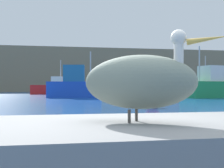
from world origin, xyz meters
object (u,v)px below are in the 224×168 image
at_px(fishing_boat_green, 217,86).
at_px(mooring_buoy, 152,100).
at_px(pelican, 139,81).
at_px(fishing_boat_blue, 74,86).
at_px(fishing_boat_red, 51,88).
at_px(fishing_boat_white, 219,87).

height_order(fishing_boat_green, mooring_buoy, fishing_boat_green).
xyz_separation_m(pelican, fishing_boat_blue, (1.76, 26.70, 0.01)).
height_order(fishing_boat_green, fishing_boat_red, fishing_boat_green).
xyz_separation_m(pelican, fishing_boat_red, (-0.05, 40.18, -0.23)).
bearing_deg(mooring_buoy, fishing_boat_red, 98.45).
bearing_deg(fishing_boat_green, fishing_boat_red, -61.29).
xyz_separation_m(pelican, mooring_buoy, (4.16, 11.84, -0.72)).
xyz_separation_m(fishing_boat_blue, mooring_buoy, (2.40, -14.86, -0.73)).
distance_m(fishing_boat_green, fishing_boat_blue, 12.97).
bearing_deg(fishing_boat_white, fishing_boat_blue, 39.61).
height_order(fishing_boat_red, fishing_boat_blue, fishing_boat_red).
bearing_deg(pelican, fishing_boat_white, 96.99).
bearing_deg(fishing_boat_green, mooring_buoy, 36.60).
distance_m(pelican, fishing_boat_green, 28.06).
height_order(pelican, fishing_boat_green, fishing_boat_green).
distance_m(fishing_boat_red, fishing_boat_white, 25.35).
relative_size(fishing_boat_green, fishing_boat_blue, 1.43).
distance_m(fishing_boat_green, fishing_boat_white, 21.28).
height_order(fishing_boat_blue, mooring_buoy, fishing_boat_blue).
bearing_deg(mooring_buoy, fishing_boat_green, 49.87).
relative_size(fishing_boat_green, fishing_boat_red, 1.46).
distance_m(fishing_boat_red, mooring_buoy, 28.65).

